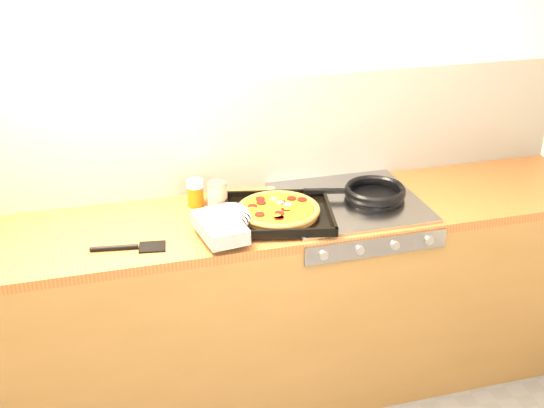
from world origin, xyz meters
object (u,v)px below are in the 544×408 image
object	(u,v)px
pizza_on_tray	(262,214)
tomato_can	(217,195)
frying_pan	(373,192)
juice_glass	(195,193)

from	to	relation	value
pizza_on_tray	tomato_can	bearing A→B (deg)	126.17
frying_pan	juice_glass	distance (m)	0.77
frying_pan	tomato_can	bearing A→B (deg)	171.12
pizza_on_tray	juice_glass	world-z (taller)	juice_glass
pizza_on_tray	tomato_can	world-z (taller)	tomato_can
tomato_can	juice_glass	world-z (taller)	tomato_can
pizza_on_tray	juice_glass	bearing A→B (deg)	133.00
pizza_on_tray	tomato_can	distance (m)	0.24
pizza_on_tray	juice_glass	xyz separation A→B (m)	(-0.23, 0.25, 0.02)
tomato_can	frying_pan	bearing A→B (deg)	-8.88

